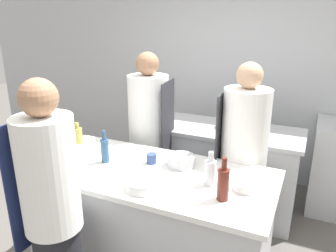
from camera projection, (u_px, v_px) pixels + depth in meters
name	position (u px, v px, depth m)	size (l,w,h in m)	color
wall_back	(226.00, 69.00, 4.17)	(8.00, 0.06, 2.80)	silver
prep_counter	(150.00, 222.00, 2.63)	(1.89, 0.87, 0.93)	#B7BABC
pass_counter	(215.00, 167.00, 3.60)	(1.76, 0.68, 0.93)	#B7BABC
chef_at_prep_near	(53.00, 216.00, 2.02)	(0.36, 0.35, 1.73)	black
chef_at_stove	(149.00, 139.00, 3.32)	(0.43, 0.41, 1.73)	black
chef_at_pass_far	(242.00, 164.00, 2.77)	(0.40, 0.38, 1.71)	black
bottle_olive_oil	(78.00, 135.00, 3.00)	(0.08, 0.08, 0.20)	#B2A84C
bottle_vinegar	(105.00, 150.00, 2.60)	(0.06, 0.06, 0.26)	#2D5175
bottle_wine	(210.00, 172.00, 2.25)	(0.08, 0.08, 0.25)	silver
bottle_cooking_oil	(223.00, 183.00, 2.05)	(0.07, 0.07, 0.29)	#5B2319
bowl_mixing_large	(142.00, 184.00, 2.21)	(0.24, 0.24, 0.07)	white
bowl_prep_small	(181.00, 161.00, 2.55)	(0.22, 0.22, 0.08)	#B7BABC
bowl_ceramic_blue	(245.00, 186.00, 2.20)	(0.17, 0.17, 0.06)	white
cup	(152.00, 158.00, 2.60)	(0.08, 0.08, 0.08)	#33477F
stockpot	(239.00, 118.00, 3.42)	(0.31, 0.31, 0.21)	#B7BABC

